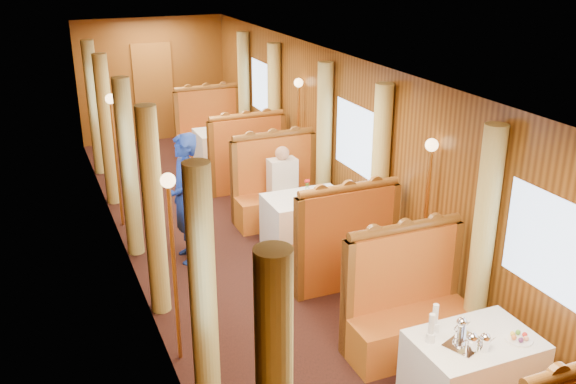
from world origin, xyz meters
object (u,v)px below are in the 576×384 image
steward (186,198)px  rose_vase_far (223,120)px  banquette_near_aft (408,312)px  teapot_back (461,328)px  tea_tray (465,344)px  banquette_far_aft (210,133)px  table_mid (306,223)px  table_far (226,150)px  teapot_left (472,344)px  banquette_far_fwd (245,164)px  passenger (283,179)px  teapot_right (484,344)px  banquette_mid_aft (277,194)px  table_near (472,375)px  banquette_mid_fwd (340,251)px  rose_vase_mid (307,185)px  fruit_plate (519,338)px

steward → rose_vase_far: bearing=155.3°
banquette_near_aft → teapot_back: size_ratio=8.68×
tea_tray → banquette_far_aft: bearing=89.0°
table_mid → table_far: same height
steward → table_far: bearing=154.6°
teapot_left → banquette_far_fwd: bearing=101.3°
tea_tray → steward: bearing=109.8°
passenger → teapot_right: bearing=-90.6°
banquette_near_aft → tea_tray: 1.11m
banquette_near_aft → banquette_mid_aft: 3.50m
table_near → passenger: passenger is taller
tea_tray → table_far: bearing=88.9°
teapot_right → rose_vase_far: bearing=93.5°
banquette_far_aft → tea_tray: bearing=-91.0°
table_far → banquette_far_fwd: (0.00, -1.01, 0.05)m
table_far → teapot_back: size_ratio=6.80×
banquette_near_aft → rose_vase_far: 6.04m
banquette_far_fwd → tea_tray: bearing=-91.3°
table_mid → table_far: 3.50m
banquette_mid_aft → banquette_near_aft: bearing=-90.0°
table_near → banquette_mid_aft: (0.00, 4.51, 0.05)m
rose_vase_far → teapot_back: bearing=-90.4°
banquette_mid_fwd → banquette_far_aft: size_ratio=1.00×
table_near → banquette_far_fwd: banquette_far_fwd is taller
banquette_far_aft → rose_vase_far: size_ratio=3.72×
table_near → table_far: same height
banquette_mid_aft → banquette_far_fwd: bearing=90.0°
banquette_far_aft → rose_vase_mid: bearing=-89.9°
banquette_near_aft → passenger: size_ratio=1.76×
banquette_mid_aft → table_far: bearing=90.0°
passenger → tea_tray: bearing=-91.8°
banquette_mid_fwd → banquette_far_aft: 5.53m
banquette_far_fwd → rose_vase_far: 1.16m
tea_tray → rose_vase_far: size_ratio=0.94×
tea_tray → fruit_plate: (0.46, -0.12, 0.01)m
passenger → banquette_mid_aft: bearing=90.0°
banquette_far_fwd → rose_vase_far: size_ratio=3.72×
banquette_far_fwd → fruit_plate: 6.16m
banquette_mid_aft → rose_vase_far: bearing=90.7°
banquette_near_aft → rose_vase_far: size_ratio=3.72×
banquette_far_fwd → rose_vase_far: (-0.03, 1.05, 0.50)m
rose_vase_far → passenger: bearing=-89.3°
table_mid → banquette_mid_aft: size_ratio=0.78×
tea_tray → teapot_left: bearing=-99.8°
teapot_right → passenger: bearing=93.0°
fruit_plate → steward: (-1.84, 3.97, 0.08)m
teapot_back → teapot_right: bearing=-88.5°
banquette_near_aft → steward: steward is taller
teapot_left → teapot_back: teapot_left is taller
banquette_near_aft → teapot_left: bearing=-97.7°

